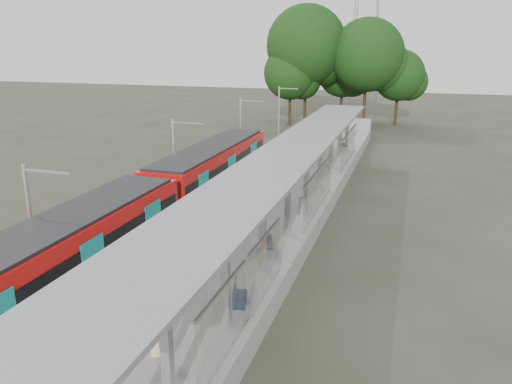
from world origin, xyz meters
TOP-DOWN VIEW (x-y plane):
  - trackbed at (-4.50, 20.00)m, footprint 3.00×70.00m
  - platform at (0.00, 20.00)m, footprint 6.00×50.00m
  - tactile_strip at (-2.55, 20.00)m, footprint 0.60×50.00m
  - end_fence at (0.00, 44.95)m, footprint 6.00×0.10m
  - train at (-4.50, 13.35)m, footprint 2.74×27.60m
  - canopy at (1.61, 16.19)m, footprint 3.27×38.00m
  - tree_cluster at (-2.43, 53.68)m, footprint 18.53×11.68m
  - catenary_masts at (-6.22, 19.00)m, footprint 2.08×48.16m
  - bench_near at (2.10, 6.78)m, footprint 0.77×1.43m
  - bench_mid at (1.55, 11.72)m, footprint 1.05×1.73m
  - bench_far at (1.62, 34.18)m, footprint 1.00×1.58m
  - info_pillar_near at (0.70, 3.72)m, footprint 0.35×0.35m
  - info_pillar_far at (1.19, 28.32)m, footprint 0.44×0.44m
  - litter_bin at (2.04, 17.06)m, footprint 0.60×0.60m

SIDE VIEW (x-z plane):
  - trackbed at x=-4.50m, z-range 0.00..0.24m
  - platform at x=0.00m, z-range 0.00..1.00m
  - tactile_strip at x=-2.55m, z-range 1.00..1.02m
  - litter_bin at x=2.04m, z-range 1.00..1.94m
  - bench_near at x=2.10m, z-range 1.02..1.96m
  - bench_far at x=1.62m, z-range 1.03..2.06m
  - bench_mid at x=1.55m, z-range 1.03..2.17m
  - end_fence at x=0.00m, z-range 1.00..2.20m
  - info_pillar_near at x=0.70m, z-range 0.90..2.47m
  - info_pillar_far at x=1.19m, z-range 0.87..2.81m
  - train at x=-4.50m, z-range 0.24..3.86m
  - catenary_masts at x=-6.22m, z-range 0.21..5.61m
  - canopy at x=1.61m, z-range 2.37..6.03m
  - tree_cluster at x=-2.43m, z-range 0.94..15.08m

